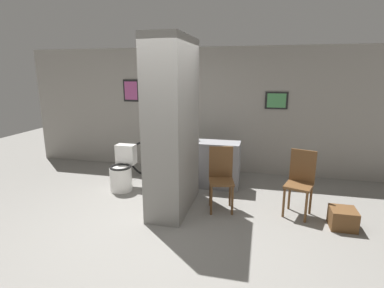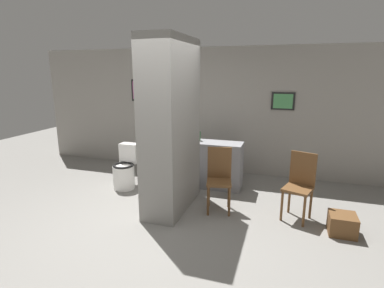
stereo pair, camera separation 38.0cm
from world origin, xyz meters
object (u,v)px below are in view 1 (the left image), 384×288
(toilet, at_px, (122,172))
(bottle_tall, at_px, (195,135))
(chair_by_doorway, at_px, (300,180))
(chair_near_pillar, at_px, (221,176))
(bicycle, at_px, (169,160))

(toilet, relative_size, bottle_tall, 2.97)
(chair_by_doorway, bearing_deg, chair_near_pillar, -157.24)
(bicycle, bearing_deg, bottle_tall, -16.95)
(bottle_tall, bearing_deg, chair_near_pillar, -57.09)
(chair_near_pillar, height_order, bicycle, chair_near_pillar)
(chair_by_doorway, height_order, bicycle, chair_by_doorway)
(chair_near_pillar, distance_m, chair_by_doorway, 1.18)
(chair_near_pillar, bearing_deg, bicycle, 124.38)
(chair_near_pillar, relative_size, chair_by_doorway, 1.00)
(chair_near_pillar, xyz_separation_m, chair_by_doorway, (1.17, 0.08, 0.00))
(bottle_tall, bearing_deg, bicycle, 163.05)
(chair_by_doorway, xyz_separation_m, bicycle, (-2.39, 1.07, -0.16))
(toilet, distance_m, bicycle, 1.00)
(chair_by_doorway, distance_m, bottle_tall, 2.05)
(toilet, relative_size, bicycle, 0.47)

